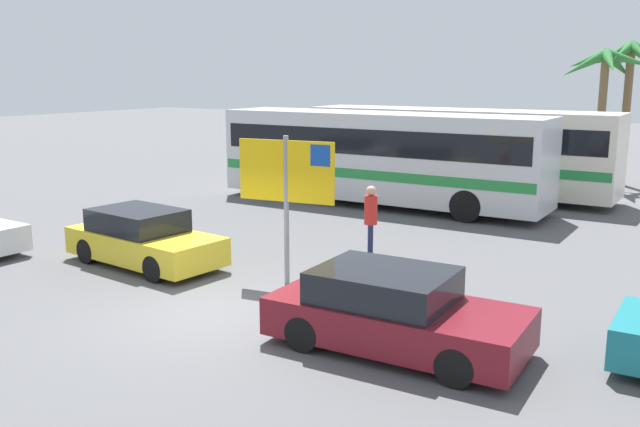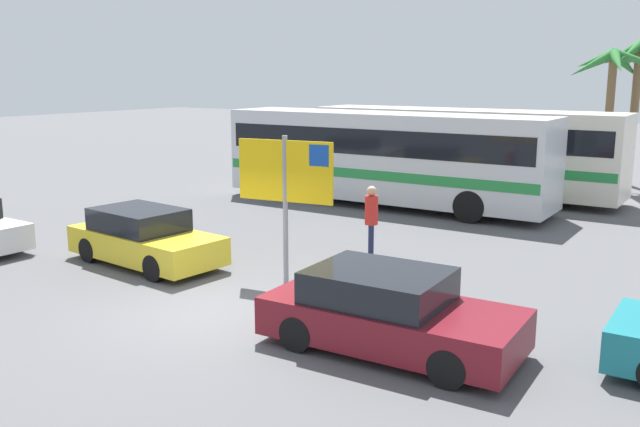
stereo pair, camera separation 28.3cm
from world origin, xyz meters
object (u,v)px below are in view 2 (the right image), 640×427
(ferry_sign, at_px, (287,177))
(bus_rear_coach, at_px, (462,147))
(car_maroon, at_px, (388,312))
(car_yellow, at_px, (144,238))
(pedestrian_crossing_lot, at_px, (371,216))
(bus_front_coach, at_px, (384,154))

(ferry_sign, bearing_deg, bus_rear_coach, 86.66)
(bus_rear_coach, distance_m, ferry_sign, 12.67)
(bus_rear_coach, relative_size, car_maroon, 2.71)
(bus_rear_coach, distance_m, car_yellow, 13.54)
(bus_rear_coach, height_order, pedestrian_crossing_lot, bus_rear_coach)
(ferry_sign, bearing_deg, car_yellow, -179.12)
(bus_rear_coach, height_order, car_maroon, bus_rear_coach)
(ferry_sign, xyz_separation_m, car_yellow, (-3.77, -0.61, -1.69))
(car_yellow, distance_m, car_maroon, 7.40)
(car_maroon, bearing_deg, ferry_sign, 147.89)
(pedestrian_crossing_lot, bearing_deg, car_maroon, -84.84)
(bus_rear_coach, bearing_deg, pedestrian_crossing_lot, -80.54)
(ferry_sign, bearing_deg, bus_front_coach, 97.23)
(car_maroon, xyz_separation_m, pedestrian_crossing_lot, (-2.92, 4.71, 0.45))
(ferry_sign, xyz_separation_m, pedestrian_crossing_lot, (0.57, 2.66, -1.24))
(bus_front_coach, bearing_deg, bus_rear_coach, 67.34)
(ferry_sign, height_order, car_maroon, ferry_sign)
(bus_rear_coach, bearing_deg, car_yellow, -101.46)
(bus_rear_coach, height_order, ferry_sign, ferry_sign)
(bus_rear_coach, xyz_separation_m, ferry_sign, (1.09, -12.61, 0.54))
(bus_front_coach, relative_size, bus_rear_coach, 1.00)
(ferry_sign, bearing_deg, pedestrian_crossing_lot, 69.64)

